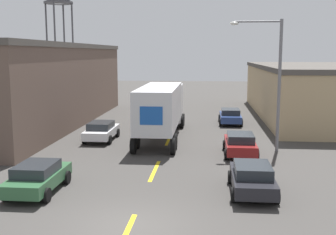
# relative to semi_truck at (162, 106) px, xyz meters

# --- Properties ---
(ground_plane) EXTENTS (160.00, 160.00, 0.00)m
(ground_plane) POSITION_rel_semi_truck_xyz_m (0.57, -16.35, -2.34)
(ground_plane) COLOR #3D3A38
(road_centerline) EXTENTS (0.20, 20.28, 0.01)m
(road_centerline) POSITION_rel_semi_truck_xyz_m (0.57, -9.12, -2.34)
(road_centerline) COLOR gold
(road_centerline) RESTS_ON ground_plane
(warehouse_left) EXTENTS (13.18, 27.51, 7.01)m
(warehouse_left) POSITION_rel_semi_truck_xyz_m (-13.79, 4.79, 1.17)
(warehouse_left) COLOR brown
(warehouse_left) RESTS_ON ground_plane
(warehouse_right) EXTENTS (13.04, 25.28, 5.08)m
(warehouse_right) POSITION_rel_semi_truck_xyz_m (14.86, 11.76, 0.20)
(warehouse_right) COLOR tan
(warehouse_right) RESTS_ON ground_plane
(semi_truck) EXTENTS (2.79, 12.54, 3.90)m
(semi_truck) POSITION_rel_semi_truck_xyz_m (0.00, 0.00, 0.00)
(semi_truck) COLOR silver
(semi_truck) RESTS_ON ground_plane
(parked_car_right_far) EXTENTS (1.99, 4.16, 1.35)m
(parked_car_right_far) POSITION_rel_semi_truck_xyz_m (5.35, 6.36, -1.63)
(parked_car_right_far) COLOR navy
(parked_car_right_far) RESTS_ON ground_plane
(parked_car_left_far) EXTENTS (1.99, 4.16, 1.35)m
(parked_car_left_far) POSITION_rel_semi_truck_xyz_m (-4.21, -1.63, -1.63)
(parked_car_left_far) COLOR silver
(parked_car_left_far) RESTS_ON ground_plane
(parked_car_right_mid) EXTENTS (1.99, 4.16, 1.35)m
(parked_car_right_mid) POSITION_rel_semi_truck_xyz_m (5.35, -5.13, -1.63)
(parked_car_right_mid) COLOR maroon
(parked_car_right_mid) RESTS_ON ground_plane
(parked_car_right_near) EXTENTS (1.99, 4.16, 1.35)m
(parked_car_right_near) POSITION_rel_semi_truck_xyz_m (5.35, -12.29, -1.63)
(parked_car_right_near) COLOR black
(parked_car_right_near) RESTS_ON ground_plane
(parked_car_left_near) EXTENTS (1.99, 4.16, 1.35)m
(parked_car_left_near) POSITION_rel_semi_truck_xyz_m (-4.21, -13.06, -1.63)
(parked_car_left_near) COLOR #2D5B38
(parked_car_left_near) RESTS_ON ground_plane
(street_lamp) EXTENTS (3.26, 0.32, 8.26)m
(street_lamp) POSITION_rel_semi_truck_xyz_m (7.37, -3.83, 2.51)
(street_lamp) COLOR slate
(street_lamp) RESTS_ON ground_plane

